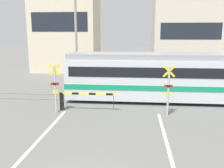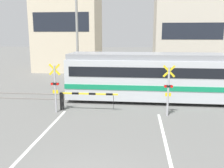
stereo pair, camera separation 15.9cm
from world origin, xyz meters
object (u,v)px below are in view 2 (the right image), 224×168
at_px(crossing_signal_left, 55,86).
at_px(commuter_train, 184,76).
at_px(crossing_barrier_far, 146,82).
at_px(crossing_barrier_near, 76,98).
at_px(crossing_signal_right, 168,88).
at_px(pedestrian, 130,72).

bearing_deg(crossing_signal_left, commuter_train, 23.62).
xyz_separation_m(crossing_barrier_far, crossing_signal_left, (-5.36, -6.05, 0.80)).
distance_m(crossing_barrier_near, crossing_signal_right, 5.44).
height_order(commuter_train, crossing_signal_right, commuter_train).
bearing_deg(crossing_signal_right, commuter_train, 67.82).
bearing_deg(crossing_signal_right, crossing_barrier_near, 174.70).
relative_size(crossing_signal_left, crossing_signal_right, 1.00).
bearing_deg(crossing_signal_left, pedestrian, 68.11).
height_order(crossing_barrier_near, crossing_signal_left, crossing_signal_left).
bearing_deg(commuter_train, crossing_barrier_near, -156.62).
relative_size(crossing_signal_right, pedestrian, 1.74).
bearing_deg(crossing_barrier_near, commuter_train, 23.38).
bearing_deg(pedestrian, crossing_signal_left, -111.89).
height_order(commuter_train, crossing_signal_left, commuter_train).
xyz_separation_m(crossing_barrier_far, pedestrian, (-1.40, 3.80, 0.17)).
bearing_deg(crossing_barrier_near, crossing_signal_right, -5.30).
distance_m(commuter_train, crossing_signal_right, 3.69).
bearing_deg(commuter_train, crossing_signal_right, -112.18).
relative_size(commuter_train, pedestrian, 9.48).
height_order(commuter_train, crossing_barrier_near, commuter_train).
distance_m(crossing_barrier_far, crossing_signal_left, 8.12).
bearing_deg(crossing_signal_right, pedestrian, 104.03).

